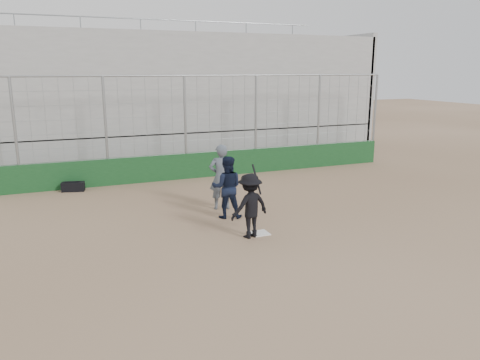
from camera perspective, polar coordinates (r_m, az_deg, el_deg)
name	(u,v)px	position (r m, az deg, el deg)	size (l,w,h in m)	color
ground	(260,234)	(12.43, 2.47, -6.55)	(90.00, 90.00, 0.00)	brown
home_plate	(260,233)	(12.43, 2.47, -6.49)	(0.44, 0.44, 0.02)	white
backstop	(186,155)	(18.57, -6.58, 3.11)	(18.10, 0.25, 4.04)	#133C1A
bleachers	(157,97)	(23.12, -10.13, 9.90)	(20.25, 6.70, 6.98)	gray
batter_at_plate	(250,206)	(11.93, 1.22, -3.15)	(1.20, 0.86, 1.84)	black
catcher_crouched	(227,198)	(13.53, -1.59, -2.16)	(1.08, 0.97, 1.23)	black
umpire	(221,180)	(14.35, -2.32, -0.03)	(0.74, 0.49, 1.82)	#505965
equipment_bag	(73,187)	(17.64, -19.68, -0.77)	(0.83, 0.51, 0.37)	black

